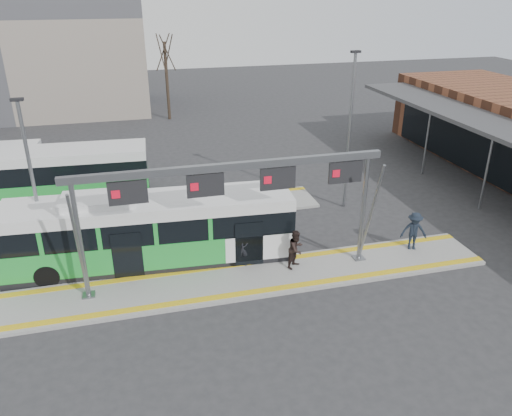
{
  "coord_description": "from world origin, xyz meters",
  "views": [
    {
      "loc": [
        -4.21,
        -17.99,
        11.8
      ],
      "look_at": [
        1.28,
        3.0,
        2.02
      ],
      "focal_mm": 35.0,
      "sensor_mm": 36.0,
      "label": 1
    }
  ],
  "objects_px": {
    "passenger_a": "(242,247)",
    "passenger_c": "(414,231)",
    "hero_bus": "(151,232)",
    "passenger_b": "(296,249)",
    "gantry": "(234,188)"
  },
  "relations": [
    {
      "from": "passenger_a",
      "to": "passenger_c",
      "type": "xyz_separation_m",
      "value": [
        8.23,
        -0.58,
        0.05
      ]
    },
    {
      "from": "hero_bus",
      "to": "passenger_b",
      "type": "xyz_separation_m",
      "value": [
        6.16,
        -2.24,
        -0.55
      ]
    },
    {
      "from": "hero_bus",
      "to": "passenger_c",
      "type": "bearing_deg",
      "value": -6.12
    },
    {
      "from": "hero_bus",
      "to": "passenger_a",
      "type": "distance_m",
      "value": 4.19
    },
    {
      "from": "passenger_a",
      "to": "passenger_c",
      "type": "height_order",
      "value": "passenger_c"
    },
    {
      "from": "gantry",
      "to": "passenger_c",
      "type": "relative_size",
      "value": 6.87
    },
    {
      "from": "passenger_b",
      "to": "passenger_c",
      "type": "height_order",
      "value": "passenger_c"
    },
    {
      "from": "gantry",
      "to": "passenger_c",
      "type": "bearing_deg",
      "value": 1.74
    },
    {
      "from": "passenger_a",
      "to": "passenger_b",
      "type": "relative_size",
      "value": 1.0
    },
    {
      "from": "gantry",
      "to": "passenger_c",
      "type": "distance_m",
      "value": 9.3
    },
    {
      "from": "gantry",
      "to": "passenger_b",
      "type": "distance_m",
      "value": 4.28
    },
    {
      "from": "gantry",
      "to": "hero_bus",
      "type": "bearing_deg",
      "value": 145.21
    },
    {
      "from": "passenger_a",
      "to": "passenger_c",
      "type": "relative_size",
      "value": 0.94
    },
    {
      "from": "gantry",
      "to": "passenger_b",
      "type": "xyz_separation_m",
      "value": [
        2.78,
        0.11,
        -3.26
      ]
    },
    {
      "from": "gantry",
      "to": "hero_bus",
      "type": "relative_size",
      "value": 1.01
    }
  ]
}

